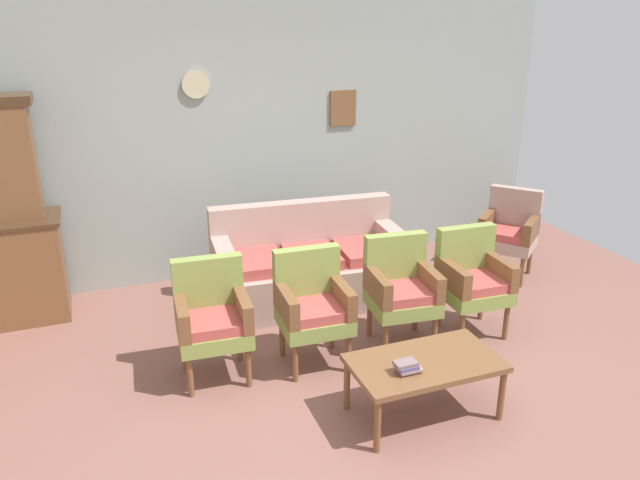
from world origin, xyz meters
The scene contains 11 objects.
ground_plane centered at (0.00, 0.00, 0.00)m, with size 7.68×7.68×0.00m, color #84564C.
wall_back_with_decor centered at (0.00, 2.63, 1.35)m, with size 6.40×0.09×2.70m.
floral_couch centered at (0.20, 1.68, 0.33)m, with size 1.82×0.93×0.90m.
armchair_row_middle centered at (-0.91, 0.72, 0.50)m, with size 0.55×0.52×0.90m.
armchair_near_cabinet centered at (-0.16, 0.64, 0.50)m, with size 0.54×0.51×0.90m.
armchair_near_couch_end centered at (0.62, 0.67, 0.50)m, with size 0.57×0.54×0.90m.
armchair_by_doorway centered at (1.27, 0.63, 0.50)m, with size 0.54×0.51×0.90m.
wingback_chair_by_fireplace centered at (2.31, 1.51, 0.50)m, with size 0.71×0.71×0.90m.
coffee_table centered at (0.31, -0.27, 0.38)m, with size 1.00×0.56×0.42m.
book_stack_on_table centered at (0.13, -0.35, 0.46)m, with size 0.17×0.11×0.08m.
floor_vase_by_wall centered at (2.85, 2.15, 0.34)m, with size 0.23×0.23×0.67m, color brown.
Camera 1 is at (-1.61, -3.35, 2.61)m, focal length 34.66 mm.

